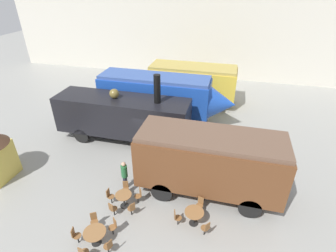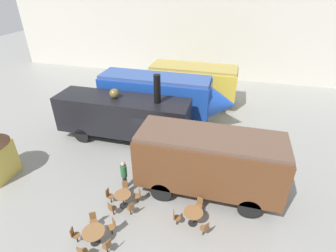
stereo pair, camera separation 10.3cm
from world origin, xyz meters
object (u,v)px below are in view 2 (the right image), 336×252
cafe_chair_0 (199,204)px  visitor_person (124,174)px  steam_locomotive (123,115)px  cafe_table_mid (94,234)px  streamlined_locomotive (164,97)px  passenger_coach_vintage (193,81)px  passenger_coach_wooden (209,160)px  cafe_table_near (193,214)px  cafe_table_far (123,197)px

cafe_chair_0 → visitor_person: 4.28m
steam_locomotive → cafe_table_mid: 8.53m
steam_locomotive → cafe_chair_0: bearing=-40.6°
steam_locomotive → visitor_person: (1.94, -4.61, -0.99)m
streamlined_locomotive → steam_locomotive: size_ratio=1.13×
streamlined_locomotive → cafe_chair_0: bearing=-64.0°
passenger_coach_vintage → steam_locomotive: (-3.53, -7.50, -0.04)m
visitor_person → cafe_chair_0: bearing=-8.9°
streamlined_locomotive → cafe_table_mid: bearing=-90.2°
passenger_coach_wooden → visitor_person: bearing=-169.1°
cafe_table_near → cafe_table_far: 3.60m
cafe_table_near → visitor_person: 4.32m
cafe_table_far → visitor_person: size_ratio=0.48×
cafe_chair_0 → visitor_person: bearing=-87.6°
cafe_table_far → visitor_person: bearing=109.5°
cafe_table_far → visitor_person: visitor_person is taller
passenger_coach_vintage → cafe_table_near: (2.46, -13.58, -1.37)m
steam_locomotive → cafe_table_mid: bearing=-76.1°
cafe_chair_0 → cafe_table_near: bearing=-0.0°
passenger_coach_vintage → cafe_table_mid: passenger_coach_vintage is taller
steam_locomotive → cafe_chair_0: size_ratio=10.46×
streamlined_locomotive → cafe_table_mid: 11.41m
cafe_table_near → streamlined_locomotive: bearing=113.1°
passenger_coach_wooden → cafe_table_near: passenger_coach_wooden is taller
cafe_chair_0 → passenger_coach_wooden: bearing=-175.1°
cafe_table_mid → cafe_table_far: 2.32m
steam_locomotive → visitor_person: bearing=-67.2°
cafe_table_far → visitor_person: (-0.45, 1.27, 0.35)m
cafe_table_far → passenger_coach_wooden: bearing=28.3°
streamlined_locomotive → cafe_table_near: bearing=-66.9°
cafe_table_mid → cafe_table_far: cafe_table_far is taller
passenger_coach_wooden → streamlined_locomotive: bearing=121.7°
cafe_table_near → cafe_table_mid: (-3.97, -2.09, -0.03)m
passenger_coach_vintage → passenger_coach_wooden: bearing=-76.1°
streamlined_locomotive → passenger_coach_vintage: bearing=71.5°
passenger_coach_wooden → cafe_chair_0: passenger_coach_wooden is taller
cafe_table_far → cafe_chair_0: size_ratio=0.95×
cafe_table_near → cafe_chair_0: bearing=78.7°
cafe_table_near → visitor_person: (-4.05, 1.47, 0.34)m
streamlined_locomotive → visitor_person: streamlined_locomotive is taller
cafe_chair_0 → cafe_table_mid: bearing=-43.6°
cafe_table_far → cafe_table_near: bearing=-3.2°
cafe_table_mid → cafe_chair_0: size_ratio=1.13×
passenger_coach_vintage → cafe_table_far: passenger_coach_vintage is taller
cafe_table_near → visitor_person: size_ratio=0.52×
cafe_table_far → cafe_chair_0: cafe_chair_0 is taller
cafe_table_near → cafe_chair_0: 0.83m
passenger_coach_vintage → cafe_table_near: passenger_coach_vintage is taller
steam_locomotive → cafe_table_mid: steam_locomotive is taller
cafe_table_near → cafe_chair_0: (0.16, 0.81, -0.10)m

